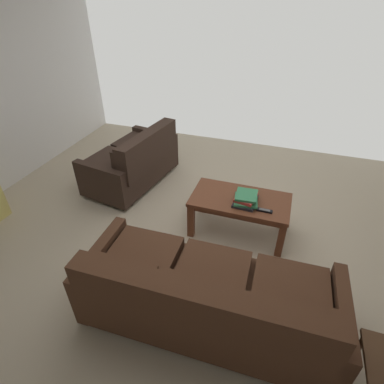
% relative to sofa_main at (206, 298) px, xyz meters
% --- Properties ---
extents(ground_plane, '(5.98, 5.39, 0.01)m').
position_rel_sofa_main_xyz_m(ground_plane, '(0.32, -0.99, -0.35)').
color(ground_plane, '#B7A88E').
extents(sofa_main, '(2.06, 0.88, 0.79)m').
position_rel_sofa_main_xyz_m(sofa_main, '(0.00, 0.00, 0.00)').
color(sofa_main, black).
rests_on(sofa_main, ground).
extents(loveseat_near, '(0.97, 1.45, 0.82)m').
position_rel_sofa_main_xyz_m(loveseat_near, '(1.58, -1.83, 0.01)').
color(loveseat_near, black).
rests_on(loveseat_near, ground).
extents(coffee_table, '(1.06, 0.56, 0.47)m').
position_rel_sofa_main_xyz_m(coffee_table, '(-0.02, -1.25, 0.05)').
color(coffee_table, brown).
rests_on(coffee_table, ground).
extents(book_stack, '(0.27, 0.31, 0.11)m').
position_rel_sofa_main_xyz_m(book_stack, '(-0.08, -1.19, 0.17)').
color(book_stack, black).
rests_on(book_stack, coffee_table).
extents(tv_remote, '(0.16, 0.05, 0.02)m').
position_rel_sofa_main_xyz_m(tv_remote, '(-0.29, -1.10, 0.13)').
color(tv_remote, black).
rests_on(tv_remote, coffee_table).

